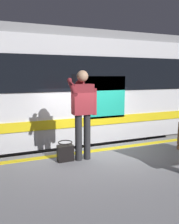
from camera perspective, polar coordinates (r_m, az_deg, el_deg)
The scene contains 7 objects.
ground_plane at distance 5.79m, azimuth 1.69°, elevation -19.66°, with size 24.58×24.58×0.00m, color #4C4742.
safety_line at distance 5.07m, azimuth 3.09°, elevation -9.85°, with size 14.31×0.16×0.01m, color yellow.
track_rail_near at distance 7.00m, azimuth -3.12°, elevation -13.56°, with size 18.98×0.08×0.16m, color slate.
track_rail_far at distance 8.28m, azimuth -6.25°, elevation -9.87°, with size 18.98×0.08×0.16m, color slate.
train_carriage at distance 6.85m, azimuth -19.68°, elevation 6.07°, with size 13.47×2.92×3.87m.
passenger at distance 4.27m, azimuth -1.82°, elevation 1.12°, with size 0.57×0.55×1.78m.
handbag at distance 4.43m, azimuth -6.34°, elevation -10.38°, with size 0.31×0.29×0.39m.
Camera 1 is at (1.97, 4.65, 2.82)m, focal length 34.96 mm.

